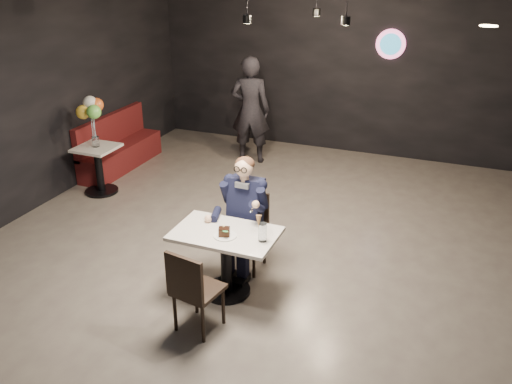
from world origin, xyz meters
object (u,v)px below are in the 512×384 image
at_px(main_table, 226,263).
at_px(side_table, 99,170).
at_px(balloon_vase, 96,142).
at_px(seated_man, 246,213).
at_px(sundae_glass, 263,232).
at_px(chair_far, 246,233).
at_px(chair_near, 198,288).
at_px(passerby, 250,110).
at_px(booth_bench, 120,142).

bearing_deg(main_table, side_table, 149.34).
height_order(main_table, balloon_vase, balloon_vase).
bearing_deg(seated_man, sundae_glass, -53.48).
distance_m(chair_far, sundae_glass, 0.82).
height_order(main_table, sundae_glass, sundae_glass).
distance_m(chair_near, seated_man, 1.23).
xyz_separation_m(chair_far, balloon_vase, (-2.94, 1.19, 0.37)).
bearing_deg(main_table, chair_near, -90.00).
xyz_separation_m(side_table, passerby, (1.64, 2.15, 0.56)).
height_order(main_table, side_table, main_table).
bearing_deg(main_table, balloon_vase, 149.34).
xyz_separation_m(booth_bench, balloon_vase, (0.30, -1.00, 0.37)).
bearing_deg(balloon_vase, seated_man, -22.07).
height_order(main_table, passerby, passerby).
bearing_deg(seated_man, side_table, 157.93).
xyz_separation_m(balloon_vase, passerby, (1.64, 2.15, 0.10)).
distance_m(chair_far, side_table, 3.17).
bearing_deg(booth_bench, sundae_glass, -37.09).
xyz_separation_m(main_table, side_table, (-2.94, 1.74, -0.01)).
xyz_separation_m(main_table, sundae_glass, (0.43, -0.03, 0.47)).
relative_size(chair_far, chair_near, 1.00).
bearing_deg(passerby, chair_near, 94.77).
xyz_separation_m(sundae_glass, passerby, (-1.73, 3.92, 0.08)).
bearing_deg(balloon_vase, chair_far, -22.07).
distance_m(main_table, sundae_glass, 0.64).
relative_size(chair_far, passerby, 0.50).
relative_size(seated_man, booth_bench, 0.78).
distance_m(main_table, balloon_vase, 3.44).
height_order(sundae_glass, balloon_vase, sundae_glass).
bearing_deg(seated_man, passerby, 111.27).
bearing_deg(sundae_glass, side_table, 152.24).
height_order(chair_far, chair_near, same).
bearing_deg(seated_man, balloon_vase, 157.93).
bearing_deg(balloon_vase, side_table, 0.00).
bearing_deg(chair_near, sundae_glass, 65.00).
bearing_deg(side_table, main_table, -30.66).
distance_m(chair_near, balloon_vase, 3.80).
height_order(main_table, seated_man, seated_man).
bearing_deg(chair_near, passerby, 115.92).
height_order(chair_far, sundae_glass, sundae_glass).
xyz_separation_m(main_table, booth_bench, (-3.24, 2.74, 0.09)).
xyz_separation_m(chair_near, sundae_glass, (0.43, 0.62, 0.39)).
distance_m(main_table, passerby, 4.14).
distance_m(sundae_glass, balloon_vase, 3.81).
bearing_deg(seated_man, chair_near, -90.00).
bearing_deg(sundae_glass, chair_near, -124.93).
bearing_deg(side_table, passerby, 52.65).
distance_m(main_table, seated_man, 0.65).
bearing_deg(passerby, seated_man, 100.05).
xyz_separation_m(seated_man, side_table, (-2.94, 1.19, -0.36)).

